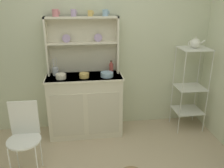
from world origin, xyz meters
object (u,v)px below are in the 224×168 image
Objects in this scene: bowl_mixing_large at (61,76)px; utensil_jar at (55,71)px; wire_chair at (24,132)px; porcelain_teapot at (195,43)px; hutch_cabinet at (85,104)px; jam_bottle at (111,68)px; cup_rose_0 at (56,13)px; bakers_rack at (191,82)px; hutch_shelf_unit at (82,41)px.

utensil_jar reaches higher than bowl_mixing_large.
porcelain_teapot is at bearing 0.36° from wire_chair.
porcelain_teapot is at bearing -1.76° from hutch_cabinet.
bowl_mixing_large is at bearing -166.91° from jam_bottle.
cup_rose_0 is at bearing 177.09° from jam_bottle.
utensil_jar is at bearing -179.39° from jam_bottle.
jam_bottle is at bearing 0.61° from utensil_jar.
hutch_shelf_unit is at bearing 172.08° from bakers_rack.
bakers_rack is at bearing 0.84° from bowl_mixing_large.
bowl_mixing_large is at bearing -166.39° from hutch_cabinet.
porcelain_teapot is (1.13, -0.13, 0.34)m from jam_bottle.
bakers_rack is at bearing -6.67° from jam_bottle.
utensil_jar is at bearing 168.49° from hutch_cabinet.
wire_chair is at bearing -111.60° from cup_rose_0.
cup_rose_0 is 1.03m from jam_bottle.
wire_chair is (-2.19, -0.72, -0.21)m from bakers_rack.
bowl_mixing_large is at bearing 43.93° from wire_chair.
bakers_rack reaches higher than bowl_mixing_large.
hutch_cabinet reaches higher than wire_chair.
bakers_rack reaches higher than wire_chair.
bakers_rack is 6.94× the size of jam_bottle.
hutch_shelf_unit is 0.56m from bowl_mixing_large.
wire_chair is at bearing -131.44° from hutch_cabinet.
hutch_shelf_unit is 5.49× the size of jam_bottle.
jam_bottle is at bearing 173.32° from porcelain_teapot.
bowl_mixing_large is (0.02, -0.20, -0.79)m from cup_rose_0.
cup_rose_0 is at bearing 159.31° from hutch_cabinet.
jam_bottle is at bearing -2.91° from cup_rose_0.
hutch_cabinet is 1.74m from porcelain_teapot.
hutch_shelf_unit reaches higher than wire_chair.
porcelain_teapot is (1.84, -0.17, -0.40)m from cup_rose_0.
hutch_cabinet is 4.64× the size of porcelain_teapot.
jam_bottle is at bearing 21.02° from wire_chair.
utensil_jar is (-0.08, 0.15, 0.03)m from bowl_mixing_large.
utensil_jar is at bearing -167.30° from hutch_shelf_unit.
utensil_jar is (-0.06, -0.04, -0.76)m from cup_rose_0.
hutch_shelf_unit reaches higher than bowl_mixing_large.
porcelain_teapot reaches higher than bowl_mixing_large.
porcelain_teapot is at bearing -7.92° from hutch_shelf_unit.
cup_rose_0 is at bearing -172.54° from hutch_shelf_unit.
hutch_cabinet is 5.89× the size of jam_bottle.
hutch_shelf_unit is 1.14× the size of wire_chair.
wire_chair is 1.51m from cup_rose_0.
hutch_cabinet is at bearing 13.61° from bowl_mixing_large.
hutch_cabinet is 1.29m from cup_rose_0.
bakers_rack is (1.52, -0.05, 0.28)m from hutch_cabinet.
cup_rose_0 reaches higher than porcelain_teapot.
bakers_rack reaches higher than hutch_cabinet.
wire_chair is at bearing -161.87° from porcelain_teapot.
bakers_rack is at bearing 0.35° from wire_chair.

